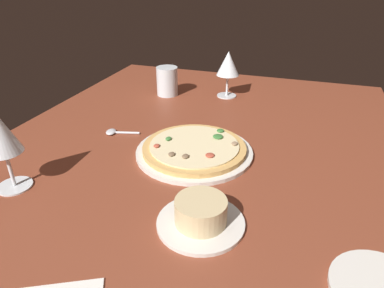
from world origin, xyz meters
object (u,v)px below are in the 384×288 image
water_glass (167,83)px  wine_glass_near (0,135)px  wine_glass_far (228,65)px  spoon (115,132)px  ramekin_on_saucer (201,215)px  pizza_main (194,149)px

water_glass → wine_glass_near: bearing=-8.4°
wine_glass_far → spoon: (40.88, -23.63, -11.28)cm
wine_glass_near → spoon: wine_glass_near is taller
wine_glass_far → water_glass: wine_glass_far is taller
ramekin_on_saucer → spoon: size_ratio=1.67×
wine_glass_far → water_glass: (5.20, -21.45, -7.24)cm
ramekin_on_saucer → wine_glass_far: wine_glass_far is taller
ramekin_on_saucer → wine_glass_near: (1.01, -42.73, 10.50)cm
wine_glass_far → wine_glass_near: (71.58, -31.26, 1.04)cm
pizza_main → spoon: (-3.99, -25.55, -0.74)cm
ramekin_on_saucer → pizza_main: bearing=-159.6°
pizza_main → wine_glass_far: wine_glass_far is taller
pizza_main → ramekin_on_saucer: ramekin_on_saucer is taller
spoon → pizza_main: bearing=81.1°
wine_glass_far → wine_glass_near: bearing=-23.6°
water_glass → pizza_main: bearing=30.5°
ramekin_on_saucer → wine_glass_near: wine_glass_near is taller
wine_glass_near → water_glass: 67.61cm
pizza_main → water_glass: bearing=-149.5°
spoon → ramekin_on_saucer: bearing=49.8°
ramekin_on_saucer → wine_glass_near: bearing=-88.7°
wine_glass_far → water_glass: size_ratio=1.59×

